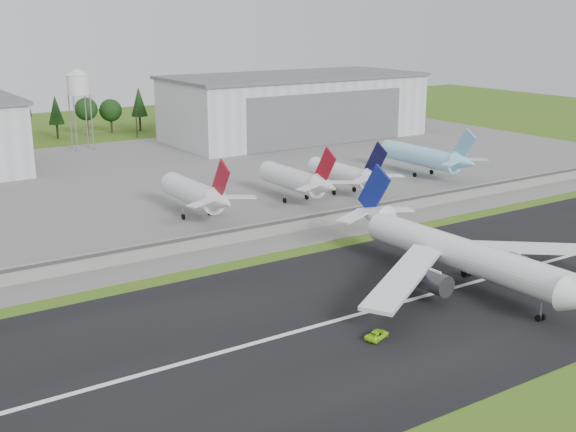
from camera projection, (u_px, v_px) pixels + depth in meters
ground at (471, 315)px, 118.29m from camera, size 600.00×600.00×0.00m
runway at (428, 295)px, 126.35m from camera, size 320.00×60.00×0.10m
runway_centerline at (428, 295)px, 126.33m from camera, size 220.00×1.00×0.02m
apron at (169, 180)px, 215.09m from camera, size 320.00×150.00×0.10m
blast_fence at (288, 226)px, 162.17m from camera, size 240.00×0.61×3.50m
hangar_east at (294, 106)px, 287.49m from camera, size 102.00×47.00×25.20m
water_tower at (78, 82)px, 258.34m from camera, size 8.40×8.40×29.40m
utility_poles at (84, 142)px, 279.64m from camera, size 230.00×3.00×12.00m
treeline at (72, 137)px, 291.74m from camera, size 320.00×16.00×22.00m
main_airliner at (463, 262)px, 128.88m from camera, size 57.25×59.17×18.17m
ground_vehicle at (377, 335)px, 109.11m from camera, size 5.06×3.55×1.28m
parked_jet_red_a at (198, 194)px, 172.37m from camera, size 7.36×31.29×16.75m
parked_jet_red_b at (299, 180)px, 187.66m from camera, size 7.36×31.29×16.63m
parked_jet_navy at (348, 174)px, 196.16m from camera, size 7.36×31.29×16.39m
parked_jet_skyblue at (427, 157)px, 218.24m from camera, size 7.36×37.29×16.77m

